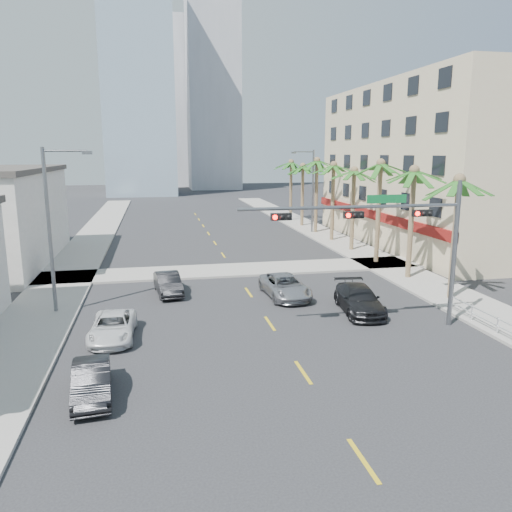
{
  "coord_description": "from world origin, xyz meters",
  "views": [
    {
      "loc": [
        -5.58,
        -14.0,
        8.7
      ],
      "look_at": [
        -0.62,
        10.55,
        3.5
      ],
      "focal_mm": 35.0,
      "sensor_mm": 36.0,
      "label": 1
    }
  ],
  "objects_px": {
    "car_parked_far": "(113,327)",
    "car_lane_center": "(285,286)",
    "traffic_signal_mast": "(397,230)",
    "car_parked_mid": "(92,381)",
    "car_lane_right": "(359,300)",
    "car_lane_left": "(168,284)"
  },
  "relations": [
    {
      "from": "car_parked_mid",
      "to": "car_parked_far",
      "type": "xyz_separation_m",
      "value": [
        0.29,
        5.86,
        -0.02
      ]
    },
    {
      "from": "car_parked_far",
      "to": "car_lane_right",
      "type": "distance_m",
      "value": 13.18
    },
    {
      "from": "car_lane_left",
      "to": "car_lane_right",
      "type": "height_order",
      "value": "car_lane_right"
    },
    {
      "from": "traffic_signal_mast",
      "to": "car_parked_far",
      "type": "xyz_separation_m",
      "value": [
        -13.58,
        1.41,
        -4.46
      ]
    },
    {
      "from": "traffic_signal_mast",
      "to": "car_lane_right",
      "type": "bearing_deg",
      "value": 99.61
    },
    {
      "from": "car_parked_mid",
      "to": "car_lane_right",
      "type": "bearing_deg",
      "value": 23.6
    },
    {
      "from": "car_lane_center",
      "to": "car_lane_right",
      "type": "xyz_separation_m",
      "value": [
        3.28,
        -3.67,
        0.03
      ]
    },
    {
      "from": "car_lane_center",
      "to": "car_lane_left",
      "type": "bearing_deg",
      "value": 160.43
    },
    {
      "from": "traffic_signal_mast",
      "to": "car_lane_center",
      "type": "relative_size",
      "value": 2.25
    },
    {
      "from": "traffic_signal_mast",
      "to": "car_parked_mid",
      "type": "distance_m",
      "value": 15.24
    },
    {
      "from": "traffic_signal_mast",
      "to": "car_parked_mid",
      "type": "height_order",
      "value": "traffic_signal_mast"
    },
    {
      "from": "car_parked_mid",
      "to": "car_lane_right",
      "type": "distance_m",
      "value": 15.29
    },
    {
      "from": "car_lane_left",
      "to": "car_lane_center",
      "type": "relative_size",
      "value": 0.82
    },
    {
      "from": "traffic_signal_mast",
      "to": "car_lane_left",
      "type": "distance_m",
      "value": 14.55
    },
    {
      "from": "car_parked_mid",
      "to": "traffic_signal_mast",
      "type": "bearing_deg",
      "value": 12.41
    },
    {
      "from": "car_parked_far",
      "to": "car_lane_center",
      "type": "bearing_deg",
      "value": 30.25
    },
    {
      "from": "car_parked_far",
      "to": "car_lane_center",
      "type": "distance_m",
      "value": 11.1
    },
    {
      "from": "car_lane_right",
      "to": "traffic_signal_mast",
      "type": "bearing_deg",
      "value": -73.6
    },
    {
      "from": "car_parked_mid",
      "to": "car_parked_far",
      "type": "distance_m",
      "value": 5.87
    },
    {
      "from": "car_parked_far",
      "to": "car_lane_center",
      "type": "relative_size",
      "value": 0.88
    },
    {
      "from": "car_parked_far",
      "to": "car_lane_center",
      "type": "xyz_separation_m",
      "value": [
        9.8,
        5.22,
        0.08
      ]
    },
    {
      "from": "traffic_signal_mast",
      "to": "car_parked_far",
      "type": "height_order",
      "value": "traffic_signal_mast"
    }
  ]
}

